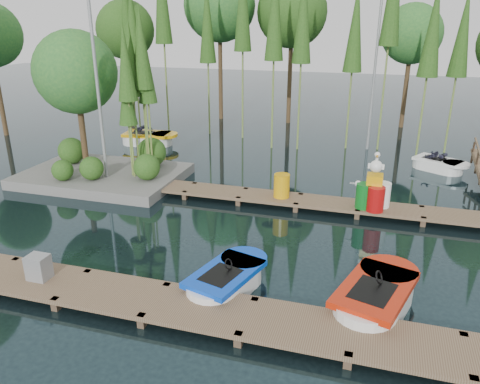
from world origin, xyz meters
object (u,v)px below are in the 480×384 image
(island, at_px, (93,100))
(drum_cluster, at_px, (374,192))
(boat_blue, at_px, (227,281))
(yellow_barrel, at_px, (282,186))
(boat_red, at_px, (375,298))
(boat_yellow_far, at_px, (148,138))
(utility_cabinet, at_px, (39,267))

(island, xyz_separation_m, drum_cluster, (10.80, -0.94, -2.33))
(boat_blue, bearing_deg, yellow_barrel, 104.57)
(boat_red, distance_m, drum_cluster, 5.43)
(boat_blue, bearing_deg, boat_red, 19.31)
(boat_yellow_far, bearing_deg, yellow_barrel, -22.36)
(yellow_barrel, height_order, drum_cluster, drum_cluster)
(boat_red, height_order, drum_cluster, drum_cluster)
(island, bearing_deg, boat_blue, -40.81)
(boat_red, relative_size, boat_yellow_far, 1.06)
(boat_yellow_far, bearing_deg, utility_cabinet, -59.30)
(boat_yellow_far, height_order, drum_cluster, drum_cluster)
(boat_blue, xyz_separation_m, drum_cluster, (3.22, 5.61, 0.61))
(island, bearing_deg, yellow_barrel, -5.85)
(yellow_barrel, bearing_deg, island, 174.15)
(drum_cluster, bearing_deg, boat_blue, -119.82)
(island, bearing_deg, utility_cabinet, -67.23)
(boat_yellow_far, relative_size, utility_cabinet, 5.04)
(drum_cluster, bearing_deg, yellow_barrel, 177.21)
(boat_yellow_far, relative_size, drum_cluster, 1.61)
(boat_red, bearing_deg, boat_blue, -159.48)
(utility_cabinet, bearing_deg, island, 112.77)
(island, relative_size, utility_cabinet, 11.18)
(island, xyz_separation_m, yellow_barrel, (7.71, -0.79, -2.47))
(utility_cabinet, bearing_deg, yellow_barrel, 57.61)
(island, height_order, boat_blue, island)
(island, bearing_deg, drum_cluster, -4.98)
(boat_blue, distance_m, utility_cabinet, 4.50)
(drum_cluster, bearing_deg, island, 175.02)
(island, distance_m, drum_cluster, 11.09)
(boat_blue, height_order, boat_yellow_far, boat_yellow_far)
(boat_blue, height_order, utility_cabinet, utility_cabinet)
(boat_blue, bearing_deg, island, 155.00)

